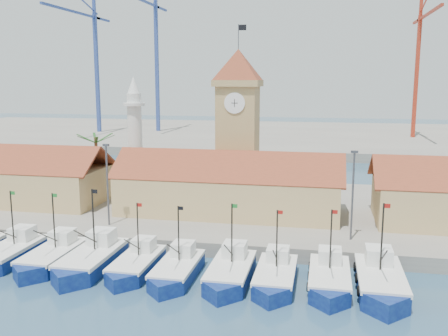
# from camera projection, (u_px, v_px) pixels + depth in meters

# --- Properties ---
(ground) EXTENTS (400.00, 400.00, 0.00)m
(ground) POSITION_uv_depth(u_px,v_px,m) (184.00, 290.00, 41.55)
(ground) COLOR navy
(ground) RESTS_ON ground
(quay) EXTENTS (140.00, 32.00, 1.50)m
(quay) POSITION_uv_depth(u_px,v_px,m) (235.00, 210.00, 64.58)
(quay) COLOR gray
(quay) RESTS_ON ground
(terminal) EXTENTS (240.00, 80.00, 2.00)m
(terminal) POSITION_uv_depth(u_px,v_px,m) (287.00, 136.00, 147.52)
(terminal) COLOR gray
(terminal) RESTS_ON ground
(boat_1) EXTENTS (3.48, 9.53, 7.21)m
(boat_1) POSITION_uv_depth(u_px,v_px,m) (9.00, 254.00, 47.99)
(boat_1) COLOR #0B1457
(boat_1) RESTS_ON ground
(boat_2) EXTENTS (3.49, 9.56, 7.23)m
(boat_2) POSITION_uv_depth(u_px,v_px,m) (51.00, 258.00, 46.92)
(boat_2) COLOR #0B1457
(boat_2) RESTS_ON ground
(boat_3) EXTENTS (3.80, 10.40, 7.87)m
(boat_3) POSITION_uv_depth(u_px,v_px,m) (90.00, 261.00, 45.93)
(boat_3) COLOR #0B1457
(boat_3) RESTS_ON ground
(boat_4) EXTENTS (3.25, 8.91, 6.74)m
(boat_4) POSITION_uv_depth(u_px,v_px,m) (136.00, 266.00, 45.15)
(boat_4) COLOR #0B1457
(boat_4) RESTS_ON ground
(boat_5) EXTENTS (3.27, 8.97, 6.79)m
(boat_5) POSITION_uv_depth(u_px,v_px,m) (176.00, 271.00, 43.82)
(boat_5) COLOR #0B1457
(boat_5) RESTS_ON ground
(boat_6) EXTENTS (3.46, 9.49, 7.18)m
(boat_6) POSITION_uv_depth(u_px,v_px,m) (230.00, 274.00, 43.15)
(boat_6) COLOR #0B1457
(boat_6) RESTS_ON ground
(boat_7) EXTENTS (3.29, 9.03, 6.83)m
(boat_7) POSITION_uv_depth(u_px,v_px,m) (275.00, 278.00, 42.34)
(boat_7) COLOR #0B1457
(boat_7) RESTS_ON ground
(boat_8) EXTENTS (3.38, 9.26, 7.01)m
(boat_8) POSITION_uv_depth(u_px,v_px,m) (329.00, 280.00, 41.80)
(boat_8) COLOR #0B1457
(boat_8) RESTS_ON ground
(boat_9) EXTENTS (3.76, 10.30, 7.80)m
(boat_9) POSITION_uv_depth(u_px,v_px,m) (381.00, 284.00, 40.94)
(boat_9) COLOR #0B1457
(boat_9) RESTS_ON ground
(hall_center) EXTENTS (27.04, 10.13, 7.61)m
(hall_center) POSITION_uv_depth(u_px,v_px,m) (229.00, 192.00, 60.15)
(hall_center) COLOR tan
(hall_center) RESTS_ON quay
(clock_tower) EXTENTS (5.80, 5.80, 22.70)m
(clock_tower) POSITION_uv_depth(u_px,v_px,m) (238.00, 122.00, 64.56)
(clock_tower) COLOR tan
(clock_tower) RESTS_ON quay
(minaret) EXTENTS (3.00, 3.00, 16.30)m
(minaret) POSITION_uv_depth(u_px,v_px,m) (135.00, 135.00, 69.83)
(minaret) COLOR silver
(minaret) RESTS_ON quay
(palm_tree) EXTENTS (5.60, 5.03, 8.39)m
(palm_tree) POSITION_uv_depth(u_px,v_px,m) (97.00, 161.00, 69.49)
(palm_tree) COLOR brown
(palm_tree) RESTS_ON quay
(lamp_posts) EXTENTS (80.70, 0.25, 9.03)m
(lamp_posts) POSITION_uv_depth(u_px,v_px,m) (219.00, 185.00, 51.90)
(lamp_posts) COLOR #3F3F44
(lamp_posts) RESTS_ON quay
(crane_blue_far) EXTENTS (1.00, 38.18, 41.33)m
(crane_blue_far) POSITION_uv_depth(u_px,v_px,m) (92.00, 52.00, 144.33)
(crane_blue_far) COLOR #2F468F
(crane_blue_far) RESTS_ON terminal
(crane_blue_near) EXTENTS (1.00, 32.46, 44.84)m
(crane_blue_near) POSITION_uv_depth(u_px,v_px,m) (155.00, 47.00, 147.55)
(crane_blue_near) COLOR #2F468F
(crane_blue_near) RESTS_ON terminal
(crane_red_right) EXTENTS (1.00, 36.11, 39.07)m
(crane_red_right) POSITION_uv_depth(u_px,v_px,m) (419.00, 54.00, 129.96)
(crane_red_right) COLOR #A72D19
(crane_red_right) RESTS_ON terminal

